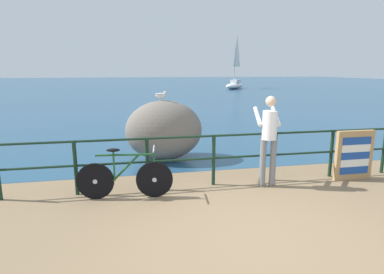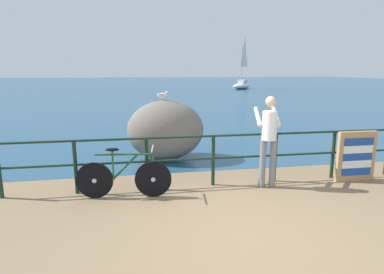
% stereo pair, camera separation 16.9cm
% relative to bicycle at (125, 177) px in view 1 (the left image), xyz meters
% --- Properties ---
extents(ground_plane, '(120.00, 120.00, 0.10)m').
position_rel_bicycle_xyz_m(ground_plane, '(1.72, 18.19, -0.44)').
color(ground_plane, '#846B4C').
extents(sea_surface, '(120.00, 90.00, 0.01)m').
position_rel_bicycle_xyz_m(sea_surface, '(1.72, 46.23, -0.39)').
color(sea_surface, navy).
rests_on(sea_surface, ground_plane).
extents(promenade_railing, '(7.86, 0.07, 1.02)m').
position_rel_bicycle_xyz_m(promenade_railing, '(1.72, 0.35, 0.24)').
color(promenade_railing, black).
rests_on(promenade_railing, ground_plane).
extents(bicycle, '(1.69, 0.48, 0.92)m').
position_rel_bicycle_xyz_m(bicycle, '(0.00, 0.00, 0.00)').
color(bicycle, black).
rests_on(bicycle, ground_plane).
extents(person_at_railing, '(0.52, 0.67, 1.78)m').
position_rel_bicycle_xyz_m(person_at_railing, '(2.73, 0.07, 0.60)').
color(person_at_railing, slate).
rests_on(person_at_railing, ground_plane).
extents(folded_deckchair_stack, '(0.84, 0.10, 1.04)m').
position_rel_bicycle_xyz_m(folded_deckchair_stack, '(4.67, 0.10, 0.13)').
color(folded_deckchair_stack, tan).
rests_on(folded_deckchair_stack, ground_plane).
extents(breakwater_boulder_main, '(1.94, 1.42, 1.51)m').
position_rel_bicycle_xyz_m(breakwater_boulder_main, '(0.98, 2.42, 0.37)').
color(breakwater_boulder_main, slate).
rests_on(breakwater_boulder_main, ground).
extents(seagull, '(0.34, 0.22, 0.23)m').
position_rel_bicycle_xyz_m(seagull, '(0.91, 2.42, 1.26)').
color(seagull, gold).
rests_on(seagull, breakwater_boulder_main).
extents(sailboat, '(3.81, 4.22, 6.16)m').
position_rel_bicycle_xyz_m(sailboat, '(12.77, 31.46, 0.32)').
color(sailboat, white).
rests_on(sailboat, sea_surface).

